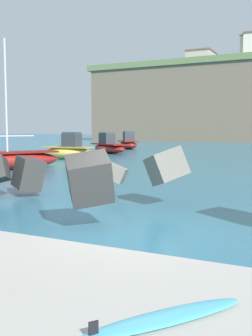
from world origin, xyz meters
TOP-DOWN VIEW (x-y plane):
  - ground_plane at (0.00, 0.00)m, footprint 400.00×400.00m
  - walkway_path at (0.00, -4.00)m, footprint 48.00×4.40m
  - breakwater_jetty at (1.60, 1.67)m, footprint 29.97×6.54m
  - spare_surfboard at (2.19, -3.94)m, footprint 1.46×1.83m
  - boat_near_centre at (-18.11, 36.25)m, footprint 4.28×4.60m
  - boat_mid_left at (-14.55, 18.51)m, footprint 4.42×1.61m
  - boat_mid_centre at (-12.62, 10.18)m, footprint 3.95×5.54m
  - boat_mid_right at (-15.91, 27.40)m, footprint 5.97×5.00m
  - station_building_central at (-23.06, 84.22)m, footprint 5.61×7.48m

SIDE VIEW (x-z plane):
  - ground_plane at x=0.00m, z-range 0.00..0.00m
  - walkway_path at x=0.00m, z-range 0.00..0.24m
  - spare_surfboard at x=2.19m, z-range 0.19..0.37m
  - boat_mid_centre at x=-12.62m, z-range -3.12..4.29m
  - boat_mid_right at x=-15.91m, z-range -0.37..1.69m
  - boat_mid_left at x=-14.55m, z-range -0.38..1.76m
  - boat_near_centre at x=-18.11m, z-range -0.40..1.80m
  - breakwater_jetty at x=1.60m, z-range -0.13..2.14m
  - station_building_central at x=-23.06m, z-range 16.33..20.25m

